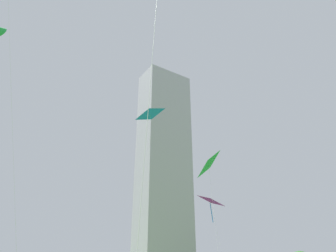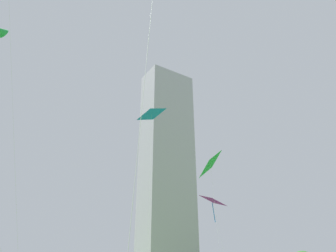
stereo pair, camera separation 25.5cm
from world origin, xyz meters
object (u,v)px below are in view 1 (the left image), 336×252
(kite_flying_2, at_px, (211,201))
(kite_flying_1, at_px, (209,164))
(kite_flying_3, at_px, (150,114))
(distant_highrise_1, at_px, (164,171))

(kite_flying_2, bearing_deg, kite_flying_1, -122.84)
(kite_flying_1, height_order, kite_flying_3, kite_flying_3)
(kite_flying_2, xyz_separation_m, kite_flying_3, (-12.87, -6.38, 8.85))
(kite_flying_1, height_order, kite_flying_2, kite_flying_1)
(kite_flying_3, height_order, distant_highrise_1, distant_highrise_1)
(kite_flying_3, relative_size, distant_highrise_1, 0.23)
(kite_flying_2, distance_m, kite_flying_3, 16.87)
(kite_flying_2, relative_size, distant_highrise_1, 0.14)
(kite_flying_2, bearing_deg, distant_highrise_1, 69.97)
(kite_flying_1, height_order, distant_highrise_1, distant_highrise_1)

